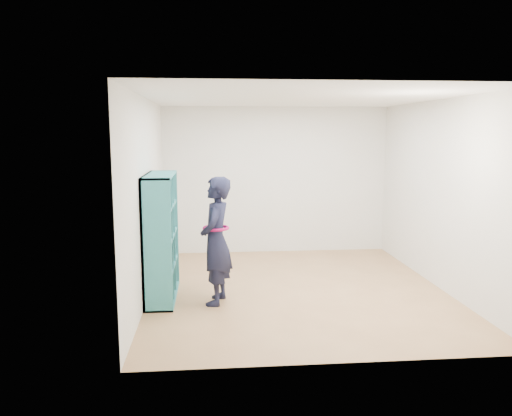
{
  "coord_description": "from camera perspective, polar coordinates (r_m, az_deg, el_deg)",
  "views": [
    {
      "loc": [
        -1.16,
        -6.58,
        2.15
      ],
      "look_at": [
        -0.53,
        0.3,
        1.1
      ],
      "focal_mm": 35.0,
      "sensor_mm": 36.0,
      "label": 1
    }
  ],
  "objects": [
    {
      "name": "wall_front",
      "position": [
        4.56,
        9.65,
        -2.25
      ],
      "size": [
        4.0,
        0.02,
        2.6
      ],
      "primitive_type": "cube",
      "color": "silver",
      "rests_on": "floor"
    },
    {
      "name": "bookshelf",
      "position": [
        6.61,
        -11.0,
        -3.3
      ],
      "size": [
        0.36,
        1.22,
        1.63
      ],
      "color": "teal",
      "rests_on": "floor"
    },
    {
      "name": "smartphone",
      "position": [
        6.37,
        -5.76,
        -2.62
      ],
      "size": [
        0.01,
        0.09,
        0.13
      ],
      "rotation": [
        0.23,
        0.0,
        0.03
      ],
      "color": "silver",
      "rests_on": "person"
    },
    {
      "name": "floor",
      "position": [
        7.02,
        4.63,
        -9.24
      ],
      "size": [
        4.5,
        4.5,
        0.0
      ],
      "primitive_type": "plane",
      "color": "#986D45",
      "rests_on": "ground"
    },
    {
      "name": "person",
      "position": [
        6.28,
        -4.59,
        -3.74
      ],
      "size": [
        0.5,
        0.66,
        1.61
      ],
      "rotation": [
        0.0,
        0.0,
        -1.78
      ],
      "color": "black",
      "rests_on": "floor"
    },
    {
      "name": "ceiling",
      "position": [
        6.7,
        4.91,
        12.45
      ],
      "size": [
        4.5,
        4.5,
        0.0
      ],
      "primitive_type": "plane",
      "color": "white",
      "rests_on": "wall_back"
    },
    {
      "name": "wall_back",
      "position": [
        8.95,
        2.27,
        3.18
      ],
      "size": [
        4.0,
        0.02,
        2.6
      ],
      "primitive_type": "cube",
      "color": "silver",
      "rests_on": "floor"
    },
    {
      "name": "wall_left",
      "position": [
        6.69,
        -12.37,
        1.12
      ],
      "size": [
        0.02,
        4.5,
        2.6
      ],
      "primitive_type": "cube",
      "color": "silver",
      "rests_on": "floor"
    },
    {
      "name": "wall_right",
      "position": [
        7.35,
        20.32,
        1.45
      ],
      "size": [
        0.02,
        4.5,
        2.6
      ],
      "primitive_type": "cube",
      "color": "silver",
      "rests_on": "floor"
    }
  ]
}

